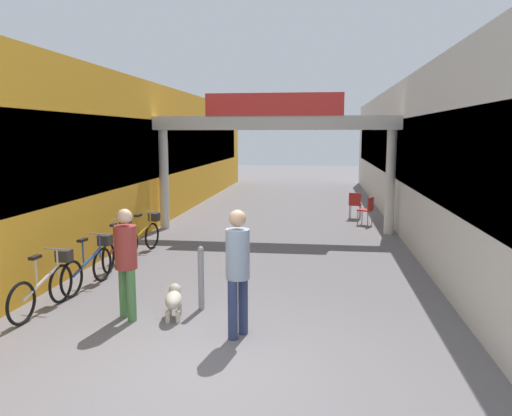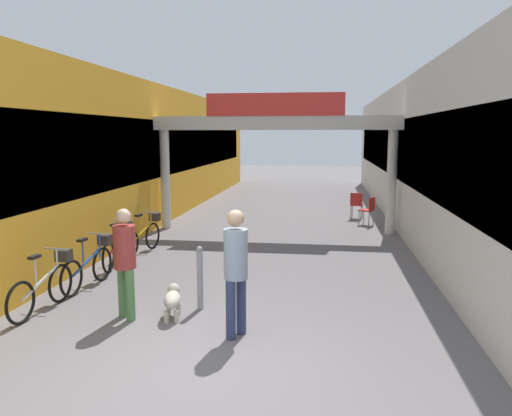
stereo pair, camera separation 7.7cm
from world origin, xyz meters
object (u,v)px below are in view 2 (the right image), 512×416
(bicycle_blue_second, at_px, (91,264))
(bicycle_orange_farthest, at_px, (144,235))
(cafe_chair_red_farther, at_px, (357,203))
(bollard_post_metal, at_px, (200,277))
(bicycle_silver_nearest, at_px, (46,284))
(dog_on_leash, at_px, (172,299))
(pedestrian_companion, at_px, (236,264))
(pedestrian_with_dog, at_px, (125,256))
(cafe_chair_red_nearer, at_px, (369,208))
(bicycle_red_third, at_px, (119,246))

(bicycle_blue_second, xyz_separation_m, bicycle_orange_farthest, (0.02, 2.80, 0.00))
(bicycle_orange_farthest, distance_m, cafe_chair_red_farther, 7.86)
(bollard_post_metal, distance_m, cafe_chair_red_farther, 9.88)
(bicycle_silver_nearest, bearing_deg, bollard_post_metal, 9.22)
(bollard_post_metal, bearing_deg, bicycle_blue_second, 158.97)
(dog_on_leash, xyz_separation_m, bicycle_orange_farthest, (-1.98, 4.13, 0.14))
(pedestrian_companion, relative_size, dog_on_leash, 2.66)
(bicycle_blue_second, distance_m, cafe_chair_red_farther, 10.08)
(bicycle_blue_second, bearing_deg, bicycle_silver_nearest, -96.30)
(pedestrian_with_dog, height_order, bicycle_orange_farthest, pedestrian_with_dog)
(bicycle_silver_nearest, height_order, cafe_chair_red_farther, bicycle_silver_nearest)
(pedestrian_companion, xyz_separation_m, bicycle_blue_second, (-3.13, 1.94, -0.63))
(pedestrian_with_dog, xyz_separation_m, bollard_post_metal, (1.04, 0.58, -0.46))
(pedestrian_companion, height_order, bicycle_blue_second, pedestrian_companion)
(bicycle_silver_nearest, height_order, bicycle_blue_second, same)
(pedestrian_with_dog, xyz_separation_m, dog_on_leash, (0.70, 0.14, -0.70))
(bicycle_blue_second, bearing_deg, pedestrian_companion, -31.81)
(pedestrian_companion, xyz_separation_m, bicycle_orange_farthest, (-3.11, 4.74, -0.63))
(pedestrian_companion, relative_size, cafe_chair_red_nearer, 2.06)
(bicycle_blue_second, relative_size, bicycle_red_third, 1.00)
(bicycle_silver_nearest, distance_m, cafe_chair_red_farther, 11.27)
(bicycle_blue_second, relative_size, cafe_chair_red_farther, 1.89)
(bicycle_orange_farthest, height_order, bollard_post_metal, bollard_post_metal)
(pedestrian_companion, height_order, bicycle_orange_farthest, pedestrian_companion)
(dog_on_leash, relative_size, bollard_post_metal, 0.65)
(bicycle_blue_second, distance_m, cafe_chair_red_nearer, 9.30)
(bicycle_silver_nearest, xyz_separation_m, cafe_chair_red_farther, (5.60, 9.79, 0.10))
(pedestrian_companion, xyz_separation_m, cafe_chair_red_farther, (2.32, 10.42, -0.52))
(bicycle_red_third, distance_m, bollard_post_metal, 3.47)
(cafe_chair_red_nearer, bearing_deg, bicycle_orange_farthest, -141.90)
(dog_on_leash, height_order, cafe_chair_red_nearer, cafe_chair_red_nearer)
(pedestrian_with_dog, relative_size, pedestrian_companion, 0.95)
(dog_on_leash, height_order, bicycle_silver_nearest, bicycle_silver_nearest)
(bicycle_red_third, xyz_separation_m, bollard_post_metal, (2.45, -2.45, 0.10))
(bicycle_silver_nearest, height_order, bicycle_orange_farthest, same)
(bollard_post_metal, xyz_separation_m, cafe_chair_red_nearer, (3.42, 8.20, 0.00))
(dog_on_leash, distance_m, bicycle_silver_nearest, 2.15)
(bollard_post_metal, bearing_deg, pedestrian_with_dog, -150.85)
(dog_on_leash, bearing_deg, bicycle_blue_second, 146.29)
(pedestrian_companion, height_order, bollard_post_metal, pedestrian_companion)
(bicycle_silver_nearest, height_order, bicycle_red_third, same)
(bicycle_silver_nearest, xyz_separation_m, bicycle_orange_farthest, (0.17, 4.10, 0.00))
(pedestrian_with_dog, distance_m, pedestrian_companion, 1.88)
(pedestrian_companion, bearing_deg, bicycle_blue_second, 148.19)
(pedestrian_with_dog, relative_size, bicycle_red_third, 1.03)
(cafe_chair_red_nearer, bearing_deg, bicycle_silver_nearest, -124.48)
(bicycle_blue_second, bearing_deg, bicycle_red_third, 93.95)
(bicycle_orange_farthest, bearing_deg, pedestrian_with_dog, -73.26)
(cafe_chair_red_farther, bearing_deg, bicycle_orange_farthest, -133.70)
(bicycle_blue_second, distance_m, bicycle_red_third, 1.55)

